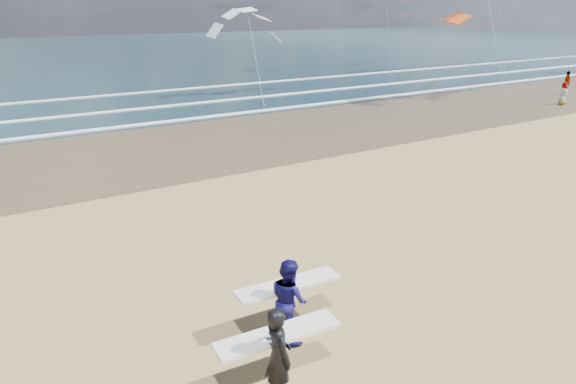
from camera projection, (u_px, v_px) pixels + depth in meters
wet_sand_strip at (413, 110)px, 32.68m from camera, size 220.00×12.00×0.01m
ocean at (150, 51)px, 75.82m from camera, size 220.00×100.00×0.02m
foam_breakers at (322, 89)px, 40.73m from camera, size 220.00×11.70×0.05m
surfer_near at (278, 352)px, 8.37m from camera, size 2.23×1.03×1.77m
surfer_far at (289, 298)px, 10.00m from camera, size 2.23×1.09×1.71m
beachgoer_0 at (564, 93)px, 34.26m from camera, size 0.82×0.61×1.52m
beachgoer_1 at (567, 83)px, 38.21m from camera, size 1.09×0.64×1.74m
kite_0 at (491, 19)px, 32.32m from camera, size 6.55×4.82×9.48m
kite_1 at (253, 42)px, 35.32m from camera, size 5.66×4.72×7.13m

